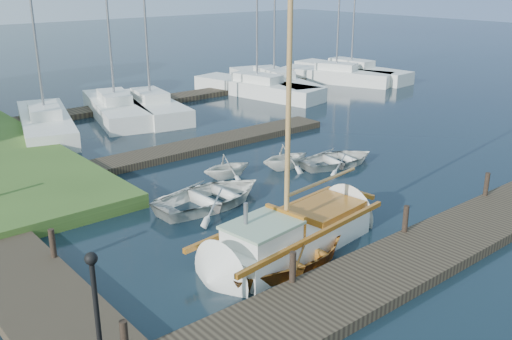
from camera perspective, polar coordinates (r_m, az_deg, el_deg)
ground at (r=19.54m, az=0.00°, el=-3.33°), size 160.00×160.00×0.00m
near_dock at (r=15.77m, az=14.26°, el=-9.11°), size 18.00×2.20×0.30m
far_dock at (r=25.54m, az=-5.89°, el=2.37°), size 14.00×1.60×0.30m
pontoon at (r=37.56m, az=-3.92°, el=7.83°), size 30.00×1.60×0.30m
mooring_post_0 at (r=11.87m, az=-13.01°, el=-16.12°), size 0.16×0.16×0.80m
mooring_post_1 at (r=14.06m, az=3.69°, el=-9.64°), size 0.16×0.16×0.80m
mooring_post_2 at (r=17.17m, az=14.73°, el=-4.73°), size 0.16×0.16×0.80m
mooring_post_3 at (r=20.80m, az=22.06°, el=-1.31°), size 0.16×0.16×0.80m
mooring_post_4 at (r=16.09m, az=-19.68°, el=-6.91°), size 0.16×0.16×0.80m
lamp_post at (r=11.07m, az=-15.81°, el=-11.95°), size 0.24×0.24×2.44m
sailboat at (r=16.41m, az=3.86°, el=-6.62°), size 7.33×2.78×9.83m
dinghy at (r=15.45m, az=3.31°, el=-7.90°), size 4.37×3.19×0.89m
tender_a at (r=19.26m, az=-4.51°, el=-2.36°), size 4.19×3.05×0.85m
tender_b at (r=21.83m, az=-2.92°, el=0.55°), size 2.18×1.95×1.04m
tender_c at (r=23.53m, az=8.22°, el=1.31°), size 3.73×2.97×0.69m
tender_d at (r=22.85m, az=2.99°, el=1.51°), size 2.32×2.06×1.12m
marina_boat_0 at (r=29.79m, az=-20.29°, el=4.52°), size 4.28×8.31×10.14m
marina_boat_1 at (r=32.02m, az=-13.90°, el=6.10°), size 4.13×8.11×10.24m
marina_boat_2 at (r=32.05m, az=-10.50°, el=6.36°), size 3.42×7.47×10.31m
marina_boat_4 at (r=36.90m, az=0.10°, el=8.32°), size 3.87×9.40×10.41m
marina_boat_5 at (r=38.91m, az=1.80°, el=8.87°), size 4.32×9.93×11.17m
marina_boat_6 at (r=41.93m, az=8.00°, el=9.44°), size 5.03×8.24×10.26m
marina_boat_7 at (r=43.83m, az=9.48°, el=9.78°), size 2.92×9.59×10.67m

